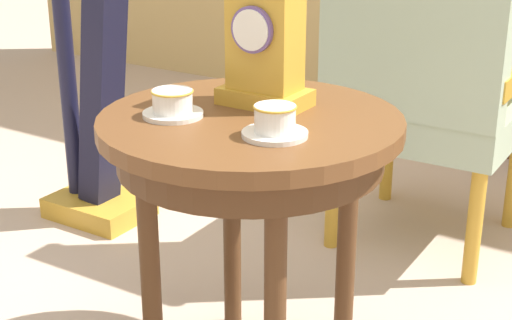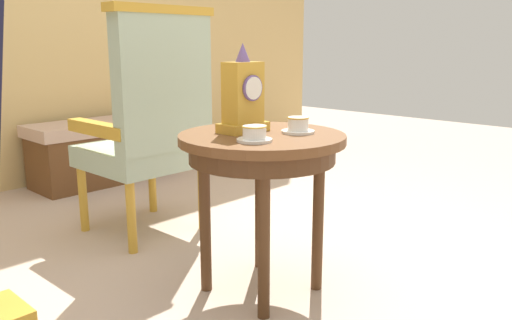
{
  "view_description": "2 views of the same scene",
  "coord_description": "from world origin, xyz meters",
  "px_view_note": "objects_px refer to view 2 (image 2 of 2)",
  "views": [
    {
      "loc": [
        0.8,
        -1.29,
        1.11
      ],
      "look_at": [
        -0.06,
        0.07,
        0.5
      ],
      "focal_mm": 54.08,
      "sensor_mm": 36.0,
      "label": 1
    },
    {
      "loc": [
        -1.43,
        -1.34,
        0.97
      ],
      "look_at": [
        -0.1,
        -0.07,
        0.55
      ],
      "focal_mm": 36.43,
      "sensor_mm": 36.0,
      "label": 2
    }
  ],
  "objects_px": {
    "teacup_right": "(298,126)",
    "window_bench": "(106,150)",
    "mantel_clock": "(243,97)",
    "side_table": "(262,155)",
    "armchair": "(151,121)",
    "teacup_left": "(254,134)"
  },
  "relations": [
    {
      "from": "teacup_right",
      "to": "window_bench",
      "type": "distance_m",
      "value": 2.13
    },
    {
      "from": "mantel_clock",
      "to": "side_table",
      "type": "bearing_deg",
      "value": -78.43
    },
    {
      "from": "armchair",
      "to": "window_bench",
      "type": "height_order",
      "value": "armchair"
    },
    {
      "from": "side_table",
      "to": "teacup_left",
      "type": "relative_size",
      "value": 5.08
    },
    {
      "from": "teacup_left",
      "to": "mantel_clock",
      "type": "height_order",
      "value": "mantel_clock"
    },
    {
      "from": "side_table",
      "to": "mantel_clock",
      "type": "distance_m",
      "value": 0.23
    },
    {
      "from": "side_table",
      "to": "teacup_left",
      "type": "xyz_separation_m",
      "value": [
        -0.13,
        -0.09,
        0.11
      ]
    },
    {
      "from": "mantel_clock",
      "to": "teacup_left",
      "type": "bearing_deg",
      "value": -124.21
    },
    {
      "from": "mantel_clock",
      "to": "armchair",
      "type": "height_order",
      "value": "armchair"
    },
    {
      "from": "teacup_left",
      "to": "teacup_right",
      "type": "relative_size",
      "value": 0.99
    },
    {
      "from": "teacup_right",
      "to": "mantel_clock",
      "type": "bearing_deg",
      "value": 127.11
    },
    {
      "from": "side_table",
      "to": "mantel_clock",
      "type": "height_order",
      "value": "mantel_clock"
    },
    {
      "from": "armchair",
      "to": "window_bench",
      "type": "bearing_deg",
      "value": 70.63
    },
    {
      "from": "side_table",
      "to": "teacup_left",
      "type": "height_order",
      "value": "teacup_left"
    },
    {
      "from": "mantel_clock",
      "to": "armchair",
      "type": "relative_size",
      "value": 0.29
    },
    {
      "from": "side_table",
      "to": "armchair",
      "type": "relative_size",
      "value": 0.56
    },
    {
      "from": "side_table",
      "to": "armchair",
      "type": "height_order",
      "value": "armchair"
    },
    {
      "from": "armchair",
      "to": "teacup_right",
      "type": "bearing_deg",
      "value": -87.46
    },
    {
      "from": "mantel_clock",
      "to": "armchair",
      "type": "xyz_separation_m",
      "value": [
        0.09,
        0.73,
        -0.18
      ]
    },
    {
      "from": "side_table",
      "to": "window_bench",
      "type": "height_order",
      "value": "side_table"
    },
    {
      "from": "side_table",
      "to": "teacup_right",
      "type": "xyz_separation_m",
      "value": [
        0.11,
        -0.09,
        0.11
      ]
    },
    {
      "from": "teacup_left",
      "to": "armchair",
      "type": "distance_m",
      "value": 0.93
    }
  ]
}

